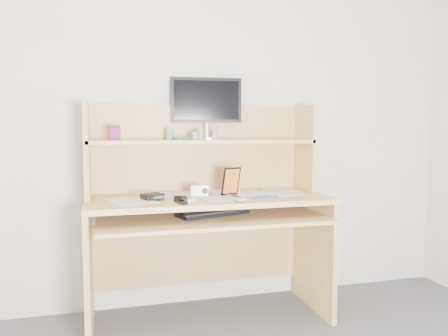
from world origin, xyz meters
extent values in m
cube|color=silver|center=(0.00, 1.80, 1.25)|extent=(3.60, 0.04, 2.50)
cube|color=#D9B66F|center=(0.00, 1.48, 0.73)|extent=(1.40, 0.60, 0.03)
cube|color=tan|center=(-0.68, 1.48, 0.36)|extent=(0.03, 0.56, 0.72)
cube|color=tan|center=(0.68, 1.48, 0.36)|extent=(0.03, 0.56, 0.72)
cube|color=tan|center=(0.00, 1.77, 0.34)|extent=(1.34, 0.02, 0.41)
cube|color=tan|center=(0.00, 1.36, 0.64)|extent=(1.28, 0.55, 0.02)
cube|color=tan|center=(0.00, 1.77, 1.02)|extent=(1.40, 0.02, 0.55)
cube|color=tan|center=(-0.68, 1.63, 1.02)|extent=(0.03, 0.30, 0.55)
cube|color=tan|center=(0.68, 1.63, 1.02)|extent=(0.03, 0.30, 0.55)
cube|color=#D9B66F|center=(0.00, 1.63, 1.07)|extent=(1.38, 0.30, 0.02)
cube|color=silver|center=(0.00, 1.48, 0.75)|extent=(1.32, 0.54, 0.01)
cube|color=black|center=(0.01, 1.42, 0.66)|extent=(0.44, 0.27, 0.02)
cube|color=black|center=(0.01, 1.42, 0.67)|extent=(0.41, 0.25, 0.01)
cube|color=#A1A09C|center=(0.11, 1.30, 0.76)|extent=(0.08, 0.17, 0.02)
cube|color=#AEAEB0|center=(-0.14, 1.31, 0.77)|extent=(0.05, 0.08, 0.02)
cube|color=black|center=(-0.20, 1.28, 0.77)|extent=(0.06, 0.12, 0.04)
cube|color=black|center=(-0.33, 1.45, 0.77)|extent=(0.14, 0.12, 0.03)
cube|color=yellow|center=(-0.31, 1.51, 0.76)|extent=(0.09, 0.09, 0.01)
cube|color=silver|center=(-0.05, 1.48, 0.79)|extent=(0.11, 0.06, 0.06)
cube|color=black|center=(0.13, 1.47, 0.84)|extent=(0.11, 0.06, 0.17)
cylinder|color=#1935BD|center=(0.29, 1.31, 0.76)|extent=(0.16, 0.04, 0.01)
cube|color=maroon|center=(-0.53, 1.60, 1.12)|extent=(0.07, 0.03, 0.09)
cube|color=#327D53|center=(-0.14, 1.67, 1.09)|extent=(0.18, 0.20, 0.02)
cylinder|color=black|center=(0.08, 1.65, 1.11)|extent=(0.05, 0.05, 0.06)
cylinder|color=white|center=(-0.20, 1.66, 1.12)|extent=(0.05, 0.05, 0.07)
cylinder|color=black|center=(-0.05, 1.60, 1.11)|extent=(0.05, 0.05, 0.05)
cylinder|color=silver|center=(-0.02, 1.60, 1.11)|extent=(0.05, 0.05, 0.07)
cylinder|color=silver|center=(0.05, 1.71, 1.09)|extent=(0.23, 0.23, 0.01)
cylinder|color=silver|center=(0.05, 1.72, 1.14)|extent=(0.04, 0.04, 0.09)
cube|color=black|center=(0.05, 1.74, 1.33)|extent=(0.46, 0.06, 0.28)
cube|color=black|center=(0.05, 1.73, 1.33)|extent=(0.42, 0.04, 0.25)
camera|label=1|loc=(-0.58, -1.00, 1.13)|focal=35.00mm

